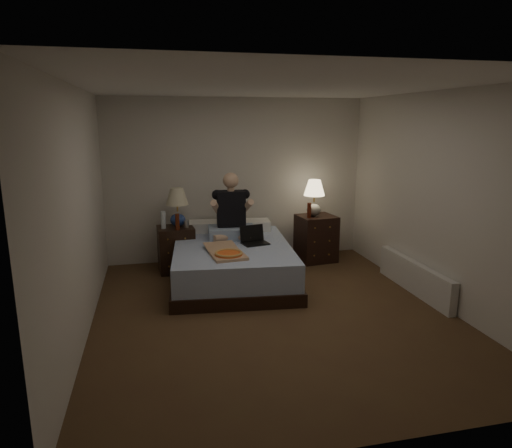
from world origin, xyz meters
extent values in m
cube|color=brown|center=(0.00, 0.00, 0.00)|extent=(4.00, 4.50, 0.00)
cube|color=white|center=(0.00, 0.00, 2.50)|extent=(4.00, 4.50, 0.00)
cube|color=silver|center=(0.00, 2.25, 1.25)|extent=(4.00, 0.00, 2.50)
cube|color=silver|center=(0.00, -2.25, 1.25)|extent=(4.00, 0.00, 2.50)
cube|color=silver|center=(-2.00, 0.00, 1.25)|extent=(0.00, 4.50, 2.50)
cube|color=silver|center=(2.00, 0.00, 1.25)|extent=(0.00, 4.50, 2.50)
cube|color=#5B7BB6|center=(-0.27, 1.18, 0.26)|extent=(1.73, 2.20, 0.51)
cube|color=black|center=(-0.99, 1.79, 0.33)|extent=(0.54, 0.49, 0.66)
cube|color=black|center=(1.17, 1.82, 0.36)|extent=(0.61, 0.56, 0.72)
cylinder|color=silver|center=(-1.16, 1.74, 0.78)|extent=(0.07, 0.07, 0.25)
cylinder|color=#BCBBB7|center=(-0.84, 1.72, 0.71)|extent=(0.07, 0.07, 0.10)
cylinder|color=#531C0B|center=(-0.97, 1.61, 0.77)|extent=(0.06, 0.06, 0.23)
cylinder|color=#541A0C|center=(1.01, 1.71, 0.83)|extent=(0.06, 0.06, 0.23)
cube|color=silver|center=(1.93, 0.24, 0.20)|extent=(0.10, 1.60, 0.40)
camera|label=1|loc=(-1.27, -4.70, 2.16)|focal=32.00mm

